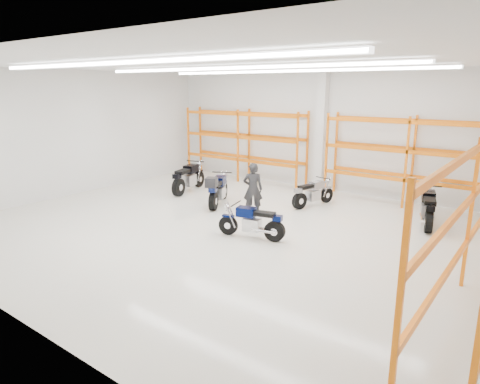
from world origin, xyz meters
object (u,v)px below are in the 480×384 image
Objects in this scene: motorcycle_back_c at (312,194)px; structural_column at (321,132)px; motorcycle_back_b at (217,190)px; motorcycle_back_a at (188,179)px; motorcycle_back_d at (428,209)px; standing_man at (253,189)px; motorcycle_main at (254,223)px.

structural_column reaches higher than motorcycle_back_c.
motorcycle_back_b is at bearing -111.60° from structural_column.
motorcycle_back_a reaches higher than motorcycle_back_d.
standing_man is (1.55, -0.14, 0.29)m from motorcycle_back_b.
motorcycle_back_a is at bearing -49.18° from standing_man.
motorcycle_back_d is at bearing -25.93° from structural_column.
standing_man is 0.37× the size of structural_column.
motorcycle_back_d is (6.17, 1.99, -0.04)m from motorcycle_back_b.
motorcycle_back_a is 8.40m from motorcycle_back_d.
standing_man is at bearing -155.27° from motorcycle_back_d.
structural_column is (0.11, 4.33, 1.42)m from standing_man.
structural_column is at bearing 41.41° from motorcycle_back_a.
motorcycle_back_a is 1.07× the size of motorcycle_back_b.
motorcycle_back_a is at bearing 158.88° from motorcycle_back_b.
motorcycle_back_b is 3.15m from motorcycle_back_c.
structural_column is (-4.52, 2.20, 1.75)m from motorcycle_back_d.
motorcycle_back_c is 2.27m from standing_man.
motorcycle_main is 3.36m from motorcycle_back_b.
motorcycle_main is at bearing -33.65° from motorcycle_back_b.
motorcycle_back_d is 5.32m from structural_column.
structural_column is at bearing -125.97° from standing_man.
motorcycle_back_a is 1.22× the size of motorcycle_back_c.
motorcycle_back_a reaches higher than motorcycle_main.
standing_man is (-1.00, -2.01, 0.40)m from motorcycle_back_c.
standing_man reaches higher than motorcycle_back_d.
standing_man reaches higher than motorcycle_back_b.
motorcycle_back_d reaches higher than motorcycle_main.
motorcycle_back_c is at bearing -150.89° from standing_man.
structural_column reaches higher than motorcycle_back_b.
standing_man is 4.56m from structural_column.
motorcycle_back_c is 0.86× the size of motorcycle_back_d.
motorcycle_back_b is 1.14× the size of motorcycle_back_c.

